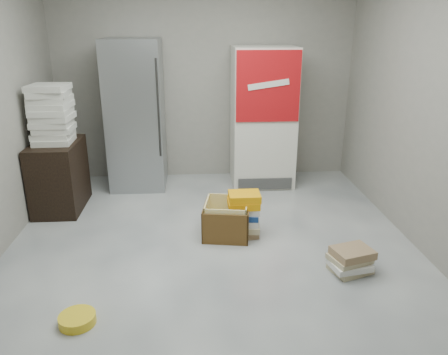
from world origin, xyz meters
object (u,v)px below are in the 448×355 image
at_px(coke_cooler, 263,117).
at_px(wood_shelf, 59,176).
at_px(phonebook_stack_main, 243,214).
at_px(steel_fridge, 136,115).
at_px(cardboard_box, 227,221).

xyz_separation_m(coke_cooler, wood_shelf, (-2.48, -0.72, -0.50)).
distance_m(coke_cooler, phonebook_stack_main, 1.76).
bearing_deg(coke_cooler, steel_fridge, 179.82).
xyz_separation_m(steel_fridge, phonebook_stack_main, (1.23, -1.58, -0.72)).
bearing_deg(cardboard_box, wood_shelf, 165.29).
bearing_deg(wood_shelf, coke_cooler, 16.28).
distance_m(steel_fridge, wood_shelf, 1.23).
height_order(phonebook_stack_main, cardboard_box, phonebook_stack_main).
distance_m(steel_fridge, phonebook_stack_main, 2.13).
bearing_deg(steel_fridge, cardboard_box, -55.85).
bearing_deg(cardboard_box, coke_cooler, 78.33).
xyz_separation_m(steel_fridge, coke_cooler, (1.65, -0.01, -0.05)).
bearing_deg(cardboard_box, phonebook_stack_main, 3.76).
height_order(steel_fridge, coke_cooler, steel_fridge).
relative_size(wood_shelf, phonebook_stack_main, 1.72).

